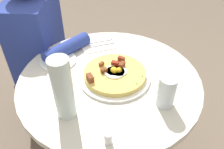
# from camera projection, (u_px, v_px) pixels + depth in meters

# --- Properties ---
(dining_table) EXTENTS (0.81, 0.81, 0.71)m
(dining_table) POSITION_uv_depth(u_px,v_px,m) (110.00, 103.00, 1.14)
(dining_table) COLOR beige
(dining_table) RESTS_ON ground_plane
(person_seated) EXTENTS (0.49, 0.47, 1.14)m
(person_seated) POSITION_uv_depth(u_px,v_px,m) (43.00, 64.00, 1.45)
(person_seated) COLOR #2D2D33
(person_seated) RESTS_ON ground_plane
(pizza_plate) EXTENTS (0.32, 0.32, 0.01)m
(pizza_plate) POSITION_uv_depth(u_px,v_px,m) (115.00, 77.00, 1.02)
(pizza_plate) COLOR white
(pizza_plate) RESTS_ON dining_table
(breakfast_pizza) EXTENTS (0.27, 0.27, 0.05)m
(breakfast_pizza) POSITION_uv_depth(u_px,v_px,m) (114.00, 74.00, 1.01)
(breakfast_pizza) COLOR #D4B759
(breakfast_pizza) RESTS_ON pizza_plate
(bread_plate) EXTENTS (0.17, 0.17, 0.01)m
(bread_plate) POSITION_uv_depth(u_px,v_px,m) (58.00, 61.00, 1.12)
(bread_plate) COLOR silver
(bread_plate) RESTS_ON dining_table
(napkin) EXTENTS (0.19, 0.21, 0.00)m
(napkin) POSITION_uv_depth(u_px,v_px,m) (97.00, 44.00, 1.24)
(napkin) COLOR white
(napkin) RESTS_ON dining_table
(fork) EXTENTS (0.08, 0.17, 0.00)m
(fork) POSITION_uv_depth(u_px,v_px,m) (98.00, 45.00, 1.22)
(fork) COLOR silver
(fork) RESTS_ON napkin
(knife) EXTENTS (0.08, 0.17, 0.00)m
(knife) POSITION_uv_depth(u_px,v_px,m) (96.00, 42.00, 1.25)
(knife) COLOR silver
(knife) RESTS_ON napkin
(water_glass) EXTENTS (0.07, 0.07, 0.13)m
(water_glass) POSITION_uv_depth(u_px,v_px,m) (167.00, 92.00, 0.87)
(water_glass) COLOR silver
(water_glass) RESTS_ON dining_table
(water_bottle) EXTENTS (0.07, 0.07, 0.25)m
(water_bottle) POSITION_uv_depth(u_px,v_px,m) (63.00, 89.00, 0.79)
(water_bottle) COLOR silver
(water_bottle) RESTS_ON dining_table
(salt_shaker) EXTENTS (0.03, 0.03, 0.05)m
(salt_shaker) POSITION_uv_depth(u_px,v_px,m) (108.00, 138.00, 0.76)
(salt_shaker) COLOR white
(salt_shaker) RESTS_ON dining_table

